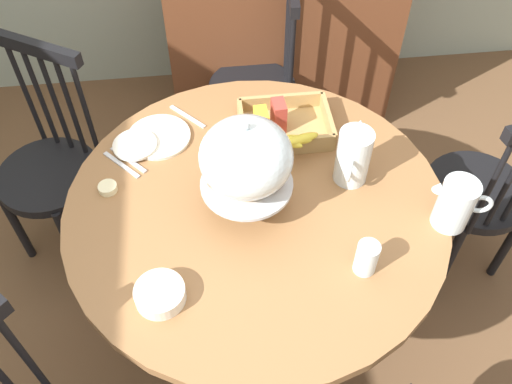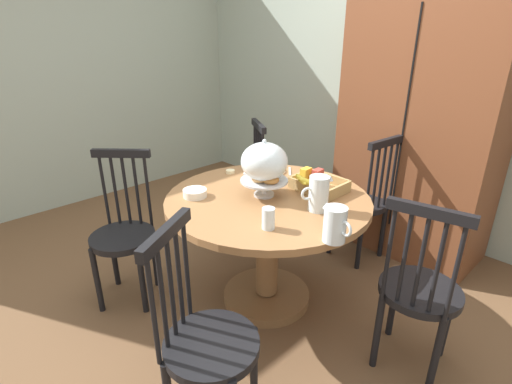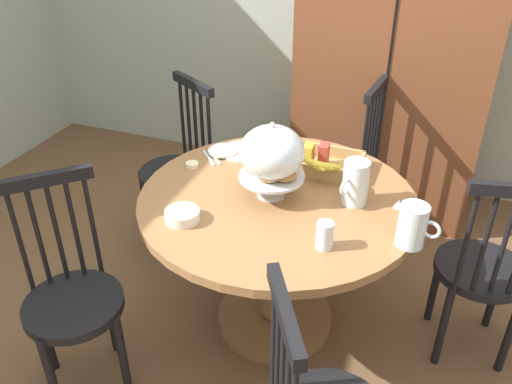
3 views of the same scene
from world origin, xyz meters
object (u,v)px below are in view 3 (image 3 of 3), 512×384
object	(u,v)px
milk_pitcher	(412,227)
windsor_chair_facing_door	(344,166)
cereal_basket	(324,163)
wooden_armoire	(396,58)
china_plate_large	(241,151)
windsor_chair_by_cabinet	(482,273)
cereal_bowl	(182,215)
drinking_glass	(325,235)
pastry_stand_with_dome	(272,155)
butter_dish	(192,165)
dining_table	(277,236)
windsor_chair_far_side	(178,172)
windsor_chair_host_seat	(73,301)
orange_juice_pitcher	(355,184)
china_plate_small	(223,150)

from	to	relation	value
milk_pitcher	windsor_chair_facing_door	bearing A→B (deg)	113.96
milk_pitcher	cereal_basket	distance (m)	0.62
wooden_armoire	china_plate_large	distance (m)	1.18
windsor_chair_by_cabinet	cereal_bowl	size ratio (longest dim) A/B	6.96
windsor_chair_by_cabinet	drinking_glass	world-z (taller)	windsor_chair_by_cabinet
pastry_stand_with_dome	butter_dish	distance (m)	0.49
windsor_chair_by_cabinet	milk_pitcher	distance (m)	0.57
dining_table	cereal_bowl	world-z (taller)	cereal_bowl
dining_table	windsor_chair_far_side	world-z (taller)	windsor_chair_far_side
china_plate_large	cereal_bowl	distance (m)	0.63
cereal_basket	drinking_glass	xyz separation A→B (m)	(0.15, -0.57, 0.01)
windsor_chair_far_side	cereal_basket	bearing A→B (deg)	-12.30
windsor_chair_far_side	china_plate_large	distance (m)	0.57
windsor_chair_facing_door	cereal_bowl	bearing A→B (deg)	-108.82
pastry_stand_with_dome	drinking_glass	bearing A→B (deg)	-41.86
windsor_chair_host_seat	orange_juice_pitcher	xyz separation A→B (m)	(0.97, 0.68, 0.38)
pastry_stand_with_dome	drinking_glass	world-z (taller)	pastry_stand_with_dome
dining_table	china_plate_large	xyz separation A→B (m)	(-0.30, 0.32, 0.22)
drinking_glass	pastry_stand_with_dome	bearing A→B (deg)	138.14
windsor_chair_host_seat	cereal_bowl	xyz separation A→B (m)	(0.36, 0.31, 0.31)
dining_table	windsor_chair_host_seat	xyz separation A→B (m)	(-0.66, -0.62, -0.08)
windsor_chair_host_seat	milk_pitcher	world-z (taller)	windsor_chair_host_seat
dining_table	china_plate_small	world-z (taller)	china_plate_small
wooden_armoire	windsor_chair_facing_door	distance (m)	0.70
windsor_chair_host_seat	orange_juice_pitcher	bearing A→B (deg)	35.10
pastry_stand_with_dome	drinking_glass	xyz separation A→B (m)	(0.31, -0.27, -0.14)
windsor_chair_far_side	orange_juice_pitcher	bearing A→B (deg)	-20.97
china_plate_small	windsor_chair_by_cabinet	bearing A→B (deg)	-5.33
windsor_chair_facing_door	orange_juice_pitcher	xyz separation A→B (m)	(0.20, -0.83, 0.38)
wooden_armoire	windsor_chair_far_side	bearing A→B (deg)	-140.70
china_plate_large	cereal_bowl	xyz separation A→B (m)	(0.00, -0.63, 0.02)
windsor_chair_far_side	butter_dish	bearing A→B (deg)	-51.53
windsor_chair_facing_door	windsor_chair_host_seat	xyz separation A→B (m)	(-0.77, -1.51, 0.00)
orange_juice_pitcher	butter_dish	distance (m)	0.78
windsor_chair_host_seat	windsor_chair_far_side	bearing A→B (deg)	95.39
windsor_chair_by_cabinet	milk_pitcher	size ratio (longest dim) A/B	5.15
milk_pitcher	china_plate_small	distance (m)	1.05
dining_table	cereal_basket	xyz separation A→B (m)	(0.13, 0.29, 0.25)
drinking_glass	cereal_basket	bearing A→B (deg)	105.05
windsor_chair_by_cabinet	milk_pitcher	xyz separation A→B (m)	(-0.31, -0.31, 0.36)
orange_juice_pitcher	china_plate_large	distance (m)	0.67
pastry_stand_with_dome	cereal_bowl	size ratio (longest dim) A/B	2.46
windsor_chair_far_side	butter_dish	world-z (taller)	windsor_chair_far_side
dining_table	drinking_glass	xyz separation A→B (m)	(0.28, -0.28, 0.27)
windsor_chair_by_cabinet	orange_juice_pitcher	world-z (taller)	windsor_chair_by_cabinet
wooden_armoire	cereal_basket	xyz separation A→B (m)	(-0.15, -1.04, -0.20)
windsor_chair_far_side	wooden_armoire	bearing A→B (deg)	39.30
china_plate_small	pastry_stand_with_dome	bearing A→B (deg)	-38.95
orange_juice_pitcher	butter_dish	xyz separation A→B (m)	(-0.78, 0.04, -0.08)
butter_dish	windsor_chair_facing_door	bearing A→B (deg)	54.00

